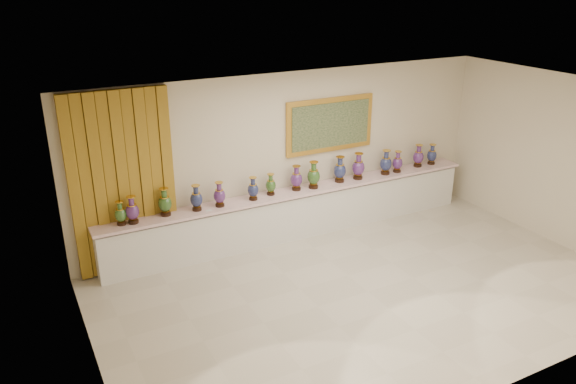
{
  "coord_description": "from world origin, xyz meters",
  "views": [
    {
      "loc": [
        -4.57,
        -6.03,
        4.59
      ],
      "look_at": [
        -0.5,
        1.7,
        1.15
      ],
      "focal_mm": 35.0,
      "sensor_mm": 36.0,
      "label": 1
    }
  ],
  "objects_px": {
    "vase_0": "(121,214)",
    "vase_2": "(165,203)",
    "vase_1": "(132,211)",
    "counter": "(297,213)"
  },
  "relations": [
    {
      "from": "vase_1",
      "to": "vase_0",
      "type": "bearing_deg",
      "value": 173.76
    },
    {
      "from": "counter",
      "to": "vase_0",
      "type": "relative_size",
      "value": 18.48
    },
    {
      "from": "vase_0",
      "to": "vase_2",
      "type": "distance_m",
      "value": 0.72
    },
    {
      "from": "counter",
      "to": "vase_1",
      "type": "relative_size",
      "value": 16.16
    },
    {
      "from": "counter",
      "to": "vase_2",
      "type": "relative_size",
      "value": 15.55
    },
    {
      "from": "vase_2",
      "to": "vase_0",
      "type": "bearing_deg",
      "value": -177.0
    },
    {
      "from": "vase_1",
      "to": "vase_2",
      "type": "distance_m",
      "value": 0.54
    },
    {
      "from": "vase_0",
      "to": "vase_2",
      "type": "bearing_deg",
      "value": 3.0
    },
    {
      "from": "vase_1",
      "to": "vase_2",
      "type": "xyz_separation_m",
      "value": [
        0.54,
        0.06,
        0.01
      ]
    },
    {
      "from": "vase_0",
      "to": "vase_2",
      "type": "relative_size",
      "value": 0.84
    }
  ]
}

